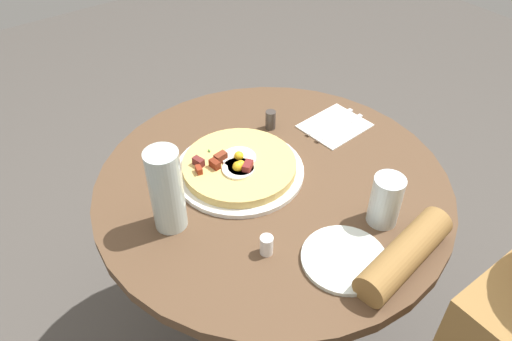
{
  "coord_description": "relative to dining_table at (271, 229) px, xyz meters",
  "views": [
    {
      "loc": [
        -0.57,
        -0.68,
        1.54
      ],
      "look_at": [
        -0.02,
        0.04,
        0.75
      ],
      "focal_mm": 34.67,
      "sensor_mm": 36.0,
      "label": 1
    }
  ],
  "objects": [
    {
      "name": "bread_plate",
      "position": [
        -0.03,
        -0.28,
        0.18
      ],
      "size": [
        0.18,
        0.18,
        0.01
      ],
      "primitive_type": "cylinder",
      "color": "silver",
      "rests_on": "dining_table"
    },
    {
      "name": "water_glass",
      "position": [
        0.11,
        -0.25,
        0.23
      ],
      "size": [
        0.07,
        0.07,
        0.12
      ],
      "primitive_type": "cylinder",
      "color": "silver",
      "rests_on": "dining_table"
    },
    {
      "name": "dining_table",
      "position": [
        0.0,
        0.0,
        0.0
      ],
      "size": [
        0.86,
        0.86,
        0.73
      ],
      "color": "brown",
      "rests_on": "ground_plane"
    },
    {
      "name": "pizza_plate",
      "position": [
        -0.05,
        0.07,
        0.18
      ],
      "size": [
        0.32,
        0.32,
        0.01
      ],
      "primitive_type": "cylinder",
      "color": "white",
      "rests_on": "dining_table"
    },
    {
      "name": "breakfast_pizza",
      "position": [
        -0.05,
        0.07,
        0.2
      ],
      "size": [
        0.28,
        0.28,
        0.05
      ],
      "color": "#D8B765",
      "rests_on": "pizza_plate"
    },
    {
      "name": "pepper_shaker",
      "position": [
        0.13,
        0.17,
        0.2
      ],
      "size": [
        0.03,
        0.03,
        0.05
      ],
      "primitive_type": "cylinder",
      "color": "#3F3833",
      "rests_on": "dining_table"
    },
    {
      "name": "salt_shaker",
      "position": [
        -0.15,
        -0.17,
        0.2
      ],
      "size": [
        0.03,
        0.03,
        0.05
      ],
      "primitive_type": "cylinder",
      "color": "white",
      "rests_on": "dining_table"
    },
    {
      "name": "knife",
      "position": [
        0.27,
        0.09,
        0.18
      ],
      "size": [
        0.18,
        0.02,
        0.0
      ],
      "primitive_type": "cube",
      "rotation": [
        0.0,
        0.0,
        0.07
      ],
      "color": "silver",
      "rests_on": "napkin"
    },
    {
      "name": "fork",
      "position": [
        0.28,
        0.05,
        0.18
      ],
      "size": [
        0.18,
        0.02,
        0.0
      ],
      "primitive_type": "cube",
      "rotation": [
        0.0,
        0.0,
        0.07
      ],
      "color": "silver",
      "rests_on": "napkin"
    },
    {
      "name": "ground_plane",
      "position": [
        0.0,
        0.0,
        -0.56
      ],
      "size": [
        6.0,
        6.0,
        0.0
      ],
      "primitive_type": "plane",
      "color": "#4C4742"
    },
    {
      "name": "water_bottle",
      "position": [
        -0.27,
        0.03,
        0.27
      ],
      "size": [
        0.07,
        0.07,
        0.2
      ],
      "primitive_type": "cylinder",
      "color": "silver",
      "rests_on": "dining_table"
    },
    {
      "name": "napkin",
      "position": [
        0.28,
        0.07,
        0.17
      ],
      "size": [
        0.18,
        0.15,
        0.0
      ],
      "primitive_type": "cube",
      "rotation": [
        0.0,
        0.0,
        0.07
      ],
      "color": "white",
      "rests_on": "dining_table"
    }
  ]
}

